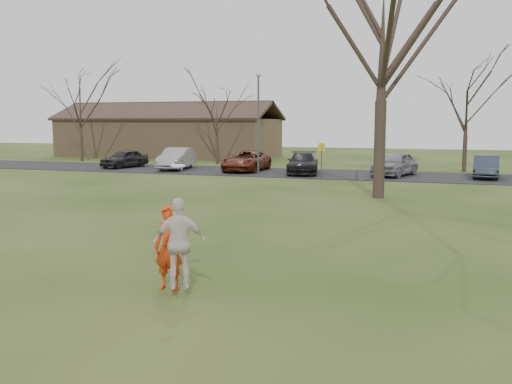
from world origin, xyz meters
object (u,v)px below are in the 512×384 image
(player_defender, at_px, (169,248))
(lamp_post, at_px, (258,110))
(car_4, at_px, (395,164))
(building, at_px, (169,136))
(catching_play, at_px, (180,243))
(car_3, at_px, (303,163))
(car_0, at_px, (124,158))
(big_tree, at_px, (383,34))
(car_5, at_px, (486,167))
(car_2, at_px, (246,161))
(car_1, at_px, (177,159))

(player_defender, distance_m, lamp_post, 23.37)
(car_4, relative_size, building, 0.21)
(player_defender, xyz_separation_m, catching_play, (0.41, -0.35, 0.20))
(car_3, bearing_deg, car_0, 166.24)
(big_tree, bearing_deg, car_5, 63.83)
(car_4, height_order, catching_play, catching_play)
(player_defender, height_order, car_0, player_defender)
(car_2, xyz_separation_m, building, (-12.30, 12.89, 1.22))
(catching_play, height_order, lamp_post, lamp_post)
(car_0, xyz_separation_m, car_4, (18.77, -0.09, 0.09))
(catching_play, xyz_separation_m, big_tree, (2.08, 15.34, 5.95))
(car_1, xyz_separation_m, car_3, (8.95, -0.36, -0.07))
(player_defender, xyz_separation_m, building, (-19.51, 37.99, 1.09))
(car_2, height_order, car_3, car_2)
(car_5, distance_m, building, 29.92)
(car_2, xyz_separation_m, lamp_post, (1.70, -2.61, 3.25))
(car_5, xyz_separation_m, lamp_post, (-13.06, -2.79, 3.28))
(car_5, relative_size, catching_play, 1.67)
(car_0, bearing_deg, player_defender, -43.34)
(car_0, relative_size, lamp_post, 0.60)
(lamp_post, bearing_deg, car_1, 160.69)
(car_0, relative_size, car_4, 0.88)
(car_2, height_order, car_4, car_4)
(catching_play, bearing_deg, car_2, 106.68)
(player_defender, relative_size, catching_play, 0.72)
(car_1, relative_size, car_3, 0.98)
(big_tree, bearing_deg, catching_play, -97.71)
(car_3, height_order, car_4, car_4)
(car_0, relative_size, car_3, 0.82)
(car_0, distance_m, building, 13.43)
(car_0, height_order, car_3, car_3)
(car_0, xyz_separation_m, car_2, (9.16, 0.11, 0.03))
(car_2, height_order, lamp_post, lamp_post)
(building, bearing_deg, lamp_post, -47.91)
(car_5, relative_size, big_tree, 0.28)
(car_1, distance_m, car_5, 19.71)
(building, height_order, lamp_post, lamp_post)
(player_defender, relative_size, big_tree, 0.12)
(car_5, bearing_deg, car_2, -175.48)
(car_2, relative_size, car_4, 1.13)
(car_1, bearing_deg, building, 110.89)
(lamp_post, height_order, big_tree, big_tree)
(car_0, height_order, building, building)
(car_4, distance_m, car_5, 5.16)
(lamp_post, distance_m, big_tree, 11.38)
(car_1, bearing_deg, player_defender, -72.17)
(car_4, height_order, lamp_post, lamp_post)
(car_2, xyz_separation_m, car_5, (14.76, 0.17, -0.03))
(player_defender, distance_m, building, 42.72)
(car_0, xyz_separation_m, car_5, (23.92, 0.28, 0.00))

